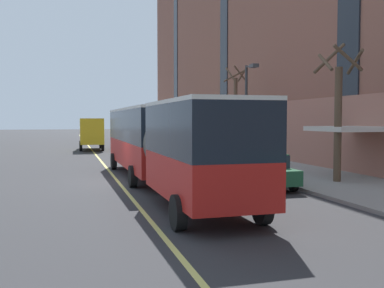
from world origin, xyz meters
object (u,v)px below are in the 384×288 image
object	(u,v)px
parked_car_white_1	(153,142)
street_tree_mid_block	(338,111)
street_tree_far_uptown	(236,110)
parked_car_green_2	(263,170)
parked_car_champagne_3	(175,148)
street_lamp	(248,105)
box_truck	(91,132)
parked_car_red_4	(203,155)
city_bus	(160,140)

from	to	relation	value
parked_car_white_1	street_tree_mid_block	xyz separation A→B (m)	(3.82, -26.89, 2.69)
street_tree_far_uptown	parked_car_green_2	bearing A→B (deg)	-105.98
parked_car_champagne_3	street_tree_mid_block	distance (m)	17.81
street_lamp	parked_car_champagne_3	bearing A→B (deg)	98.36
parked_car_white_1	street_tree_far_uptown	world-z (taller)	street_tree_far_uptown
parked_car_champagne_3	street_tree_mid_block	world-z (taller)	street_tree_mid_block
parked_car_champagne_3	box_truck	size ratio (longest dim) A/B	0.69
parked_car_champagne_3	parked_car_red_4	xyz separation A→B (m)	(-0.18, -8.31, -0.00)
parked_car_red_4	parked_car_green_2	bearing A→B (deg)	-89.02
parked_car_champagne_3	street_tree_mid_block	size ratio (longest dim) A/B	0.70
parked_car_champagne_3	street_lamp	bearing A→B (deg)	-81.64
street_lamp	parked_car_white_1	bearing A→B (deg)	94.72
city_bus	box_truck	size ratio (longest dim) A/B	2.84
city_bus	parked_car_champagne_3	size ratio (longest dim) A/B	4.14
parked_car_white_1	parked_car_champagne_3	distance (m)	9.69
parked_car_red_4	box_truck	xyz separation A→B (m)	(-5.98, 18.85, 1.01)
street_tree_far_uptown	street_lamp	xyz separation A→B (m)	(-2.10, -7.40, 0.18)
parked_car_white_1	street_lamp	world-z (taller)	street_lamp
box_truck	street_tree_far_uptown	xyz separation A→B (m)	(9.92, -14.42, 1.97)
street_tree_mid_block	parked_car_champagne_3	bearing A→B (deg)	102.28
parked_car_red_4	box_truck	distance (m)	19.80
street_tree_mid_block	street_lamp	xyz separation A→B (m)	(-2.08, 5.91, 0.46)
city_bus	street_lamp	size ratio (longest dim) A/B	3.17
city_bus	street_tree_far_uptown	distance (m)	14.31
city_bus	box_truck	xyz separation A→B (m)	(-1.75, 26.06, -0.33)
parked_car_white_1	street_tree_mid_block	world-z (taller)	street_tree_mid_block
city_bus	parked_car_green_2	xyz separation A→B (m)	(4.38, -1.60, -1.34)
street_tree_mid_block	street_tree_far_uptown	xyz separation A→B (m)	(0.02, 13.31, 0.28)
parked_car_red_4	street_tree_far_uptown	bearing A→B (deg)	48.29
parked_car_green_2	street_lamp	xyz separation A→B (m)	(1.69, 5.84, 3.16)
street_tree_mid_block	street_tree_far_uptown	bearing A→B (deg)	89.92
parked_car_green_2	box_truck	bearing A→B (deg)	102.50
parked_car_red_4	street_tree_mid_block	size ratio (longest dim) A/B	0.65
parked_car_red_4	street_tree_far_uptown	distance (m)	6.63
parked_car_green_2	box_truck	distance (m)	28.35
parked_car_white_1	box_truck	bearing A→B (deg)	172.13
street_tree_far_uptown	street_lamp	size ratio (longest dim) A/B	1.14
street_tree_mid_block	street_lamp	distance (m)	6.28
parked_car_champagne_3	street_tree_far_uptown	bearing A→B (deg)	-45.97
parked_car_green_2	street_tree_far_uptown	xyz separation A→B (m)	(3.79, 13.24, 2.98)
parked_car_champagne_3	street_tree_far_uptown	distance (m)	6.18
street_tree_mid_block	street_lamp	size ratio (longest dim) A/B	1.09
box_truck	parked_car_champagne_3	bearing A→B (deg)	-59.68
city_bus	parked_car_red_4	bearing A→B (deg)	59.60
parked_car_white_1	parked_car_green_2	xyz separation A→B (m)	(0.04, -26.82, 0.00)
parked_car_white_1	parked_car_champagne_3	xyz separation A→B (m)	(0.07, -9.69, 0.00)
box_truck	street_tree_far_uptown	bearing A→B (deg)	-55.48
city_bus	street_lamp	distance (m)	7.62
parked_car_white_1	parked_car_red_4	xyz separation A→B (m)	(-0.11, -18.01, -0.00)
city_bus	parked_car_champagne_3	bearing A→B (deg)	74.14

